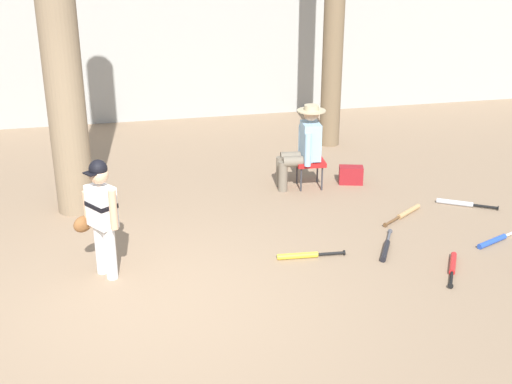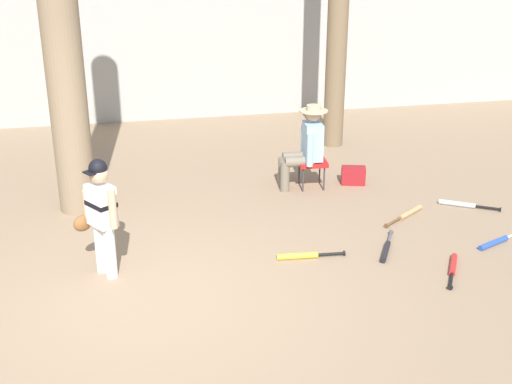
{
  "view_description": "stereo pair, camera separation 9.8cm",
  "coord_description": "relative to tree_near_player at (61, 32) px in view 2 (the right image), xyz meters",
  "views": [
    {
      "loc": [
        -0.32,
        -5.83,
        3.5
      ],
      "look_at": [
        1.22,
        0.88,
        0.75
      ],
      "focal_mm": 47.13,
      "sensor_mm": 36.0,
      "label": 1
    },
    {
      "loc": [
        -0.23,
        -5.85,
        3.5
      ],
      "look_at": [
        1.22,
        0.88,
        0.75
      ],
      "focal_mm": 47.13,
      "sensor_mm": 36.0,
      "label": 2
    }
  ],
  "objects": [
    {
      "name": "folding_stool",
      "position": [
        3.23,
        0.1,
        -1.94
      ],
      "size": [
        0.43,
        0.43,
        0.41
      ],
      "color": "red",
      "rests_on": "ground"
    },
    {
      "name": "young_ballplayer",
      "position": [
        0.34,
        -1.9,
        -1.56
      ],
      "size": [
        0.51,
        0.51,
        1.31
      ],
      "color": "white",
      "rests_on": "ground"
    },
    {
      "name": "bat_red_barrel",
      "position": [
        4.03,
        -2.6,
        -2.27
      ],
      "size": [
        0.44,
        0.68,
        0.07
      ],
      "color": "red",
      "rests_on": "ground"
    },
    {
      "name": "bat_yellow_trainer",
      "position": [
        2.51,
        -2.0,
        -2.27
      ],
      "size": [
        0.78,
        0.12,
        0.07
      ],
      "color": "yellow",
      "rests_on": "ground"
    },
    {
      "name": "ground_plane",
      "position": [
        0.8,
        -2.63,
        -2.31
      ],
      "size": [
        60.0,
        60.0,
        0.0
      ],
      "primitive_type": "plane",
      "color": "#897056"
    },
    {
      "name": "handbag_beside_stool",
      "position": [
        3.86,
        0.1,
        -2.18
      ],
      "size": [
        0.38,
        0.27,
        0.26
      ],
      "primitive_type": "cube",
      "rotation": [
        0.0,
        0.0,
        -0.28
      ],
      "color": "maroon",
      "rests_on": "ground"
    },
    {
      "name": "bat_aluminum_silver",
      "position": [
        4.99,
        -1.01,
        -2.27
      ],
      "size": [
        0.7,
        0.48,
        0.07
      ],
      "color": "#B7BCC6",
      "rests_on": "ground"
    },
    {
      "name": "bat_wood_tan",
      "position": [
        4.15,
        -1.15,
        -2.27
      ],
      "size": [
        0.71,
        0.52,
        0.07
      ],
      "color": "tan",
      "rests_on": "ground"
    },
    {
      "name": "bat_black_composite",
      "position": [
        3.49,
        -2.05,
        -2.27
      ],
      "size": [
        0.44,
        0.72,
        0.07
      ],
      "color": "black",
      "rests_on": "ground"
    },
    {
      "name": "concrete_back_wall",
      "position": [
        0.8,
        4.32,
        -0.78
      ],
      "size": [
        18.0,
        0.36,
        3.04
      ],
      "primitive_type": "cube",
      "color": "#9E9E99",
      "rests_on": "ground"
    },
    {
      "name": "seated_spectator",
      "position": [
        3.13,
        0.11,
        -1.67
      ],
      "size": [
        0.67,
        0.54,
        1.2
      ],
      "color": "#6B6051",
      "rests_on": "ground"
    },
    {
      "name": "tree_near_player",
      "position": [
        0.0,
        0.0,
        0.0
      ],
      "size": [
        0.62,
        0.62,
        5.19
      ],
      "color": "#7F6B51",
      "rests_on": "ground"
    },
    {
      "name": "bat_blue_youth",
      "position": [
        4.84,
        -2.13,
        -2.27
      ],
      "size": [
        0.77,
        0.38,
        0.07
      ],
      "color": "#2347AD",
      "rests_on": "ground"
    }
  ]
}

